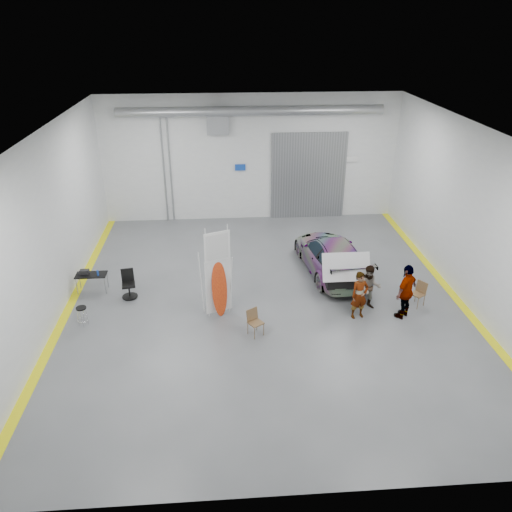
{
  "coord_description": "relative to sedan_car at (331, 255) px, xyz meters",
  "views": [
    {
      "loc": [
        -1.44,
        -15.2,
        9.25
      ],
      "look_at": [
        -0.29,
        0.55,
        1.5
      ],
      "focal_mm": 35.0,
      "sensor_mm": 36.0,
      "label": 1
    }
  ],
  "objects": [
    {
      "name": "sedan_car",
      "position": [
        0.0,
        0.0,
        0.0
      ],
      "size": [
        2.54,
        5.11,
        1.43
      ],
      "primitive_type": "imported",
      "rotation": [
        0.0,
        0.0,
        3.25
      ],
      "color": "silver",
      "rests_on": "ground"
    },
    {
      "name": "surfboard_display",
      "position": [
        -4.48,
        -2.82,
        0.59
      ],
      "size": [
        0.86,
        0.48,
        3.23
      ],
      "rotation": [
        0.0,
        0.0,
        0.37
      ],
      "color": "white",
      "rests_on": "ground"
    },
    {
      "name": "room_shell",
      "position": [
        -2.54,
        0.22,
        3.37
      ],
      "size": [
        14.02,
        16.18,
        6.01
      ],
      "color": "silver",
      "rests_on": "ground"
    },
    {
      "name": "shop_stool",
      "position": [
        -8.85,
        -3.13,
        -0.37
      ],
      "size": [
        0.35,
        0.35,
        0.68
      ],
      "rotation": [
        0.0,
        0.0,
        -0.34
      ],
      "color": "black",
      "rests_on": "ground"
    },
    {
      "name": "work_table",
      "position": [
        -9.09,
        -0.87,
        -0.02
      ],
      "size": [
        1.1,
        0.56,
        0.9
      ],
      "rotation": [
        0.0,
        0.0,
        0.01
      ],
      "color": "gray",
      "rests_on": "ground"
    },
    {
      "name": "person_a",
      "position": [
        0.23,
        -3.29,
        0.13
      ],
      "size": [
        0.69,
        0.54,
        1.68
      ],
      "primitive_type": "imported",
      "rotation": [
        0.0,
        0.0,
        0.25
      ],
      "color": "#916D4F",
      "rests_on": "ground"
    },
    {
      "name": "office_chair",
      "position": [
        -7.61,
        -1.38,
        -0.26
      ],
      "size": [
        0.56,
        0.56,
        1.04
      ],
      "rotation": [
        0.0,
        0.0,
        0.18
      ],
      "color": "black",
      "rests_on": "ground"
    },
    {
      "name": "trunk_lid",
      "position": [
        0.0,
        -2.21,
        0.73
      ],
      "size": [
        1.66,
        1.01,
        0.04
      ],
      "primitive_type": "cube",
      "color": "silver",
      "rests_on": "sedan_car"
    },
    {
      "name": "folding_chair_far",
      "position": [
        2.47,
        -2.7,
        -0.44
      ],
      "size": [
        0.57,
        0.68,
        0.88
      ],
      "rotation": [
        0.0,
        0.0,
        -0.99
      ],
      "color": "brown",
      "rests_on": "ground"
    },
    {
      "name": "person_b",
      "position": [
        0.72,
        -2.76,
        0.1
      ],
      "size": [
        0.87,
        0.71,
        1.62
      ],
      "primitive_type": "imported",
      "rotation": [
        0.0,
        0.0,
        -0.14
      ],
      "color": "teal",
      "rests_on": "ground"
    },
    {
      "name": "person_c",
      "position": [
        1.76,
        -3.38,
        0.26
      ],
      "size": [
        1.15,
        1.09,
        1.95
      ],
      "primitive_type": "imported",
      "rotation": [
        0.0,
        0.0,
        3.86
      ],
      "color": "#9E5F34",
      "rests_on": "ground"
    },
    {
      "name": "ground",
      "position": [
        -2.78,
        -2.0,
        -0.71
      ],
      "size": [
        16.0,
        16.0,
        0.0
      ],
      "primitive_type": "plane",
      "color": "#5A5C61",
      "rests_on": "ground"
    },
    {
      "name": "folding_chair_near",
      "position": [
        -3.26,
        -4.07,
        -0.44
      ],
      "size": [
        0.57,
        0.62,
        0.87
      ],
      "rotation": [
        0.0,
        0.0,
        0.58
      ],
      "color": "brown",
      "rests_on": "ground"
    }
  ]
}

